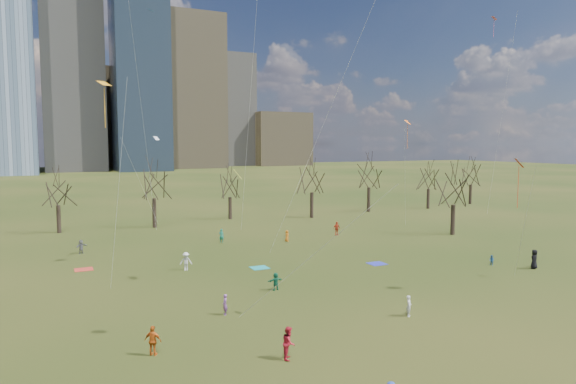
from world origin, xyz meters
name	(u,v)px	position (x,y,z in m)	size (l,w,h in m)	color
ground	(358,300)	(0.00, 0.00, 0.00)	(500.00, 500.00, 0.00)	black
downtown_skyline	(86,80)	(-2.43, 210.64, 39.01)	(212.50, 78.00, 118.00)	slate
bare_tree_row	(208,183)	(-0.09, 37.22, 6.12)	(113.04, 29.80, 9.50)	black
blanket_teal	(260,268)	(-2.77, 12.33, 0.01)	(1.60, 1.50, 0.03)	teal
blanket_navy	(377,264)	(8.03, 8.99, 0.01)	(1.60, 1.50, 0.03)	#242CA8
blanket_crimson	(84,269)	(-17.56, 18.68, 0.01)	(1.60, 1.50, 0.03)	#AE3022
person_1	(409,306)	(1.12, -4.38, 0.71)	(0.52, 0.34, 1.42)	silver
person_2	(289,343)	(-9.05, -7.06, 0.88)	(0.86, 0.67, 1.77)	#B4192A
person_4	(153,341)	(-15.53, -3.49, 0.83)	(0.97, 0.40, 1.65)	#CC5B16
person_5	(276,281)	(-4.39, 5.07, 0.70)	(1.30, 0.42, 1.41)	#166644
person_6	(534,259)	(19.96, 1.12, 0.90)	(0.88, 0.57, 1.80)	black
person_7	(225,305)	(-9.86, 1.20, 0.70)	(0.51, 0.34, 1.41)	#8B4F9F
person_8	(492,260)	(17.42, 3.73, 0.50)	(0.48, 0.38, 1.00)	#245B9E
person_9	(186,261)	(-9.16, 14.37, 0.84)	(1.08, 0.62, 1.67)	silver
person_10	(337,228)	(12.49, 23.94, 0.87)	(1.01, 0.42, 1.73)	red
person_11	(81,247)	(-17.28, 26.20, 0.74)	(1.37, 0.44, 1.48)	slate
person_12	(287,236)	(5.07, 22.92, 0.67)	(0.66, 0.43, 1.35)	orange
person_13	(221,236)	(-2.10, 25.63, 0.81)	(0.59, 0.39, 1.62)	#1C8066
kites_airborne	(306,122)	(2.57, 13.40, 13.55)	(64.21, 47.59, 30.41)	#FFA315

